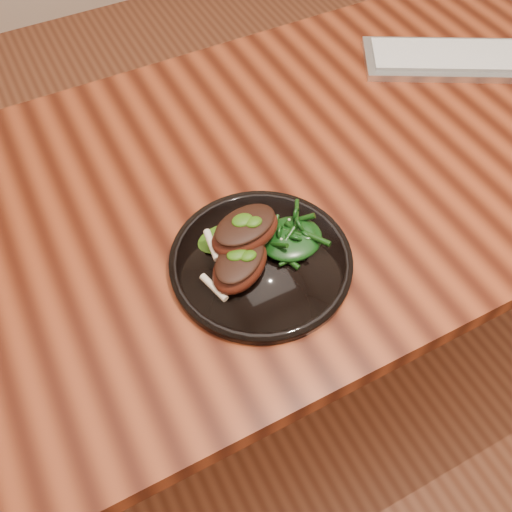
{
  "coord_description": "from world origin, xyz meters",
  "views": [
    {
      "loc": [
        -0.52,
        -0.63,
        1.47
      ],
      "look_at": [
        -0.28,
        -0.17,
        0.78
      ],
      "focal_mm": 40.0,
      "sensor_mm": 36.0,
      "label": 1
    }
  ],
  "objects": [
    {
      "name": "desk",
      "position": [
        0.0,
        0.0,
        0.67
      ],
      "size": [
        1.6,
        0.8,
        0.75
      ],
      "color": "#330F06",
      "rests_on": "ground"
    },
    {
      "name": "plate",
      "position": [
        -0.27,
        -0.17,
        0.76
      ],
      "size": [
        0.28,
        0.28,
        0.02
      ],
      "color": "black",
      "rests_on": "desk"
    },
    {
      "name": "lamb_chop_front",
      "position": [
        -0.31,
        -0.18,
        0.79
      ],
      "size": [
        0.13,
        0.12,
        0.05
      ],
      "color": "#49180E",
      "rests_on": "plate"
    },
    {
      "name": "lamb_chop_back",
      "position": [
        -0.28,
        -0.14,
        0.81
      ],
      "size": [
        0.13,
        0.1,
        0.05
      ],
      "color": "#49180E",
      "rests_on": "plate"
    },
    {
      "name": "herb_smear",
      "position": [
        -0.31,
        -0.11,
        0.77
      ],
      "size": [
        0.08,
        0.06,
        0.01
      ],
      "primitive_type": "ellipsoid",
      "color": "#193E06",
      "rests_on": "plate"
    },
    {
      "name": "greens_heap",
      "position": [
        -0.22,
        -0.16,
        0.78
      ],
      "size": [
        0.1,
        0.09,
        0.04
      ],
      "color": "black",
      "rests_on": "plate"
    },
    {
      "name": "keyboard",
      "position": [
        0.37,
        0.09,
        0.76
      ],
      "size": [
        0.47,
        0.34,
        0.02
      ],
      "color": "#B9BBBE",
      "rests_on": "desk"
    }
  ]
}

